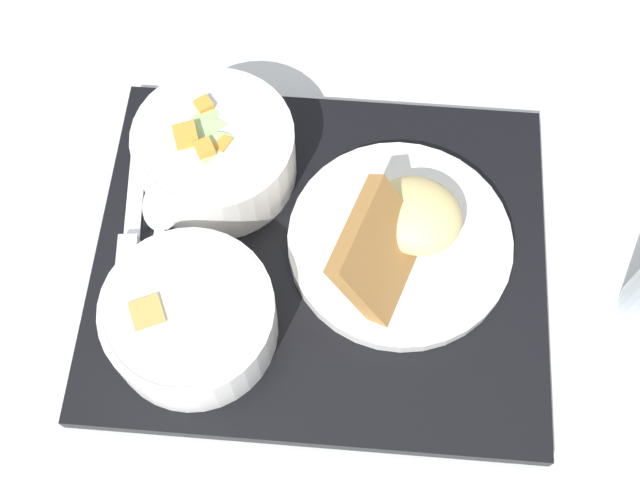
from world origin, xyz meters
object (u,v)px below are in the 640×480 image
object	(u,v)px
bowl_soup	(190,318)
knife	(129,253)
bowl_salad	(216,151)
spoon	(161,224)
plate_main	(401,237)

from	to	relation	value
bowl_soup	knife	xyz separation A→B (m)	(-0.06, 0.07, -0.03)
bowl_salad	bowl_soup	world-z (taller)	bowl_salad
bowl_soup	knife	bearing A→B (deg)	133.91
spoon	bowl_soup	bearing A→B (deg)	-157.17
bowl_salad	spoon	size ratio (longest dim) A/B	0.85
bowl_soup	knife	size ratio (longest dim) A/B	0.82
bowl_soup	spoon	distance (m)	0.10
bowl_salad	plate_main	world-z (taller)	plate_main
bowl_salad	bowl_soup	size ratio (longest dim) A/B	1.02
plate_main	spoon	xyz separation A→B (m)	(-0.21, 0.01, -0.01)
spoon	bowl_salad	bearing A→B (deg)	-38.00
bowl_soup	plate_main	world-z (taller)	plate_main
bowl_salad	spoon	distance (m)	0.08
bowl_soup	plate_main	xyz separation A→B (m)	(0.17, 0.08, -0.01)
bowl_soup	bowl_salad	bearing A→B (deg)	87.17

